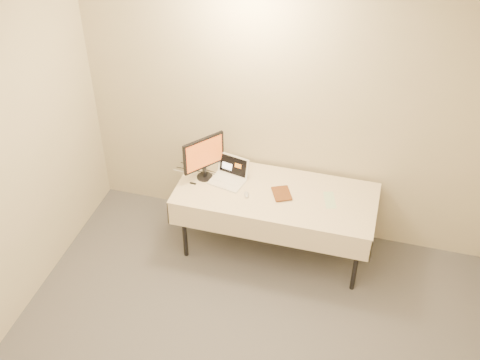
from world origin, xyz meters
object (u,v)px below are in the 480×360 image
(table, at_px, (276,198))
(book, at_px, (274,187))
(monitor, at_px, (204,155))
(laptop, at_px, (230,175))

(table, xyz_separation_m, book, (-0.02, -0.04, 0.17))
(monitor, bearing_deg, table, -55.50)
(laptop, xyz_separation_m, monitor, (-0.24, -0.03, 0.21))
(table, distance_m, laptop, 0.49)
(table, bearing_deg, book, -111.54)
(laptop, height_order, book, laptop)
(laptop, relative_size, book, 1.72)
(table, relative_size, book, 8.78)
(monitor, xyz_separation_m, book, (0.70, -0.09, -0.16))
(monitor, relative_size, book, 2.11)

